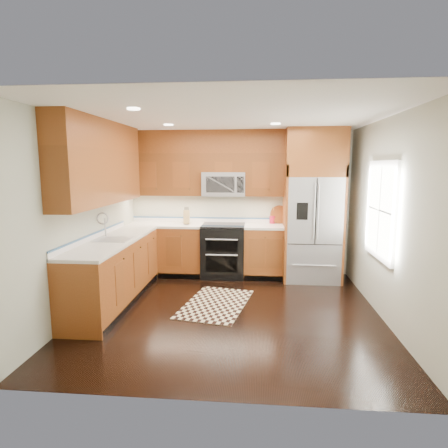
# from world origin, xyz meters

# --- Properties ---
(ground) EXTENTS (4.00, 4.00, 0.00)m
(ground) POSITION_xyz_m (0.00, 0.00, 0.00)
(ground) COLOR black
(ground) RESTS_ON ground
(wall_back) EXTENTS (4.00, 0.02, 2.60)m
(wall_back) POSITION_xyz_m (0.00, 2.00, 1.30)
(wall_back) COLOR #B1B8A6
(wall_back) RESTS_ON ground
(wall_left) EXTENTS (0.02, 4.00, 2.60)m
(wall_left) POSITION_xyz_m (-2.00, 0.00, 1.30)
(wall_left) COLOR #B1B8A6
(wall_left) RESTS_ON ground
(wall_right) EXTENTS (0.02, 4.00, 2.60)m
(wall_right) POSITION_xyz_m (2.00, 0.00, 1.30)
(wall_right) COLOR #B1B8A6
(wall_right) RESTS_ON ground
(window) EXTENTS (0.04, 1.10, 1.30)m
(window) POSITION_xyz_m (1.98, 0.20, 1.40)
(window) COLOR white
(window) RESTS_ON ground
(base_cabinets) EXTENTS (2.85, 3.00, 0.90)m
(base_cabinets) POSITION_xyz_m (-1.23, 0.90, 0.45)
(base_cabinets) COLOR brown
(base_cabinets) RESTS_ON ground
(countertop) EXTENTS (2.86, 3.01, 0.04)m
(countertop) POSITION_xyz_m (-1.09, 1.01, 0.92)
(countertop) COLOR white
(countertop) RESTS_ON base_cabinets
(upper_cabinets) EXTENTS (2.85, 3.00, 1.15)m
(upper_cabinets) POSITION_xyz_m (-1.15, 1.09, 2.02)
(upper_cabinets) COLOR brown
(upper_cabinets) RESTS_ON ground
(range) EXTENTS (0.76, 0.67, 0.95)m
(range) POSITION_xyz_m (-0.25, 1.67, 0.47)
(range) COLOR black
(range) RESTS_ON ground
(microwave) EXTENTS (0.76, 0.40, 0.42)m
(microwave) POSITION_xyz_m (-0.25, 1.80, 1.66)
(microwave) COLOR #B2B2B7
(microwave) RESTS_ON ground
(refrigerator) EXTENTS (0.98, 0.75, 2.60)m
(refrigerator) POSITION_xyz_m (1.30, 1.63, 1.30)
(refrigerator) COLOR #B2B2B7
(refrigerator) RESTS_ON ground
(sink_faucet) EXTENTS (0.54, 0.44, 0.37)m
(sink_faucet) POSITION_xyz_m (-1.73, 0.23, 0.99)
(sink_faucet) COLOR #B2B2B7
(sink_faucet) RESTS_ON countertop
(rug) EXTENTS (1.07, 1.51, 0.01)m
(rug) POSITION_xyz_m (-0.23, 0.26, 0.01)
(rug) COLOR black
(rug) RESTS_ON ground
(knife_block) EXTENTS (0.13, 0.17, 0.31)m
(knife_block) POSITION_xyz_m (-0.92, 1.73, 1.07)
(knife_block) COLOR #A1854E
(knife_block) RESTS_ON countertop
(utensil_crock) EXTENTS (0.14, 0.14, 0.30)m
(utensil_crock) POSITION_xyz_m (0.63, 1.94, 1.04)
(utensil_crock) COLOR #B61633
(utensil_crock) RESTS_ON countertop
(cutting_board) EXTENTS (0.38, 0.38, 0.02)m
(cutting_board) POSITION_xyz_m (0.75, 1.94, 0.95)
(cutting_board) COLOR brown
(cutting_board) RESTS_ON countertop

